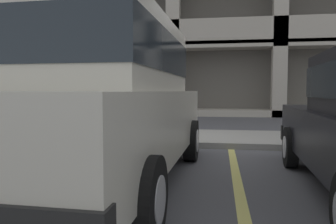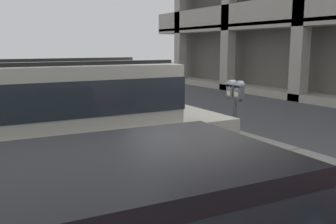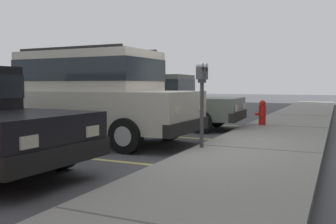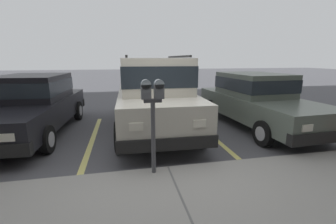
# 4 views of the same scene
# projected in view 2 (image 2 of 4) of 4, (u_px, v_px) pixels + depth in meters

# --- Properties ---
(ground_plane) EXTENTS (80.00, 80.00, 0.10)m
(ground_plane) POSITION_uv_depth(u_px,v_px,m) (207.00, 175.00, 6.66)
(ground_plane) COLOR #4C4C51
(sidewalk) EXTENTS (40.00, 2.20, 0.12)m
(sidewalk) POSITION_uv_depth(u_px,v_px,m) (262.00, 159.00, 7.28)
(sidewalk) COLOR gray
(sidewalk) RESTS_ON ground_plane
(silver_suv) EXTENTS (2.10, 4.83, 2.03)m
(silver_suv) POSITION_uv_depth(u_px,v_px,m) (70.00, 126.00, 5.39)
(silver_suv) COLOR beige
(silver_suv) RESTS_ON ground_plane
(red_sedan) EXTENTS (2.01, 4.57, 1.54)m
(red_sedan) POSITION_uv_depth(u_px,v_px,m) (44.00, 111.00, 8.14)
(red_sedan) COLOR #5B665B
(red_sedan) RESTS_ON ground_plane
(parking_meter_near) EXTENTS (0.35, 0.12, 1.53)m
(parking_meter_near) POSITION_uv_depth(u_px,v_px,m) (235.00, 103.00, 6.38)
(parking_meter_near) COLOR #47474C
(parking_meter_near) RESTS_ON sidewalk
(fire_hydrant) EXTENTS (0.30, 0.30, 0.70)m
(fire_hydrant) POSITION_uv_depth(u_px,v_px,m) (141.00, 111.00, 10.34)
(fire_hydrant) COLOR red
(fire_hydrant) RESTS_ON sidewalk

